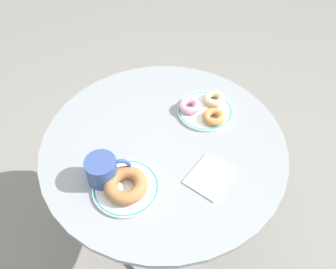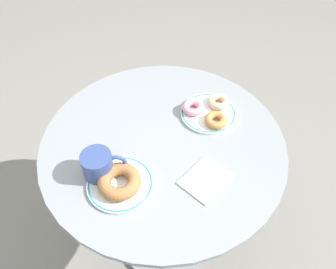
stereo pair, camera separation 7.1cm
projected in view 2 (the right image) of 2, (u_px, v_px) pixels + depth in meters
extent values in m
cube|color=gray|center=(165.00, 239.00, 1.70)|extent=(7.00, 7.00, 0.02)
cylinder|color=gray|center=(163.00, 145.00, 1.15)|extent=(0.80, 0.80, 0.02)
cylinder|color=gray|center=(164.00, 200.00, 1.41)|extent=(0.06, 0.06, 0.68)
cylinder|color=gray|center=(165.00, 237.00, 1.68)|extent=(0.41, 0.41, 0.03)
cylinder|color=white|center=(120.00, 184.00, 1.03)|extent=(0.20, 0.20, 0.01)
torus|color=teal|center=(120.00, 183.00, 1.03)|extent=(0.19, 0.19, 0.01)
cylinder|color=white|center=(208.00, 113.00, 1.22)|extent=(0.19, 0.19, 0.01)
torus|color=teal|center=(208.00, 113.00, 1.22)|extent=(0.19, 0.19, 0.01)
torus|color=#A36B3D|center=(119.00, 181.00, 1.01)|extent=(0.16, 0.16, 0.04)
torus|color=#E0B789|center=(219.00, 102.00, 1.23)|extent=(0.11, 0.11, 0.03)
torus|color=pink|center=(193.00, 107.00, 1.21)|extent=(0.09, 0.09, 0.03)
torus|color=#BC7F42|center=(216.00, 120.00, 1.17)|extent=(0.11, 0.11, 0.03)
cube|color=white|center=(205.00, 180.00, 1.04)|extent=(0.14, 0.12, 0.01)
cylinder|color=#334784|center=(98.00, 166.00, 1.02)|extent=(0.09, 0.09, 0.09)
torus|color=#334784|center=(115.00, 163.00, 1.02)|extent=(0.06, 0.05, 0.07)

